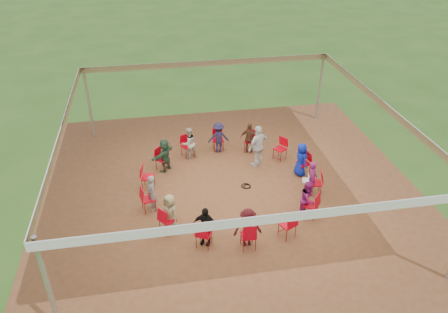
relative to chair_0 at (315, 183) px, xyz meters
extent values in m
plane|color=#2E591C|center=(-2.81, 0.68, -0.45)|extent=(80.00, 80.00, 0.00)
plane|color=brown|center=(-2.81, 0.68, -0.44)|extent=(13.00, 13.00, 0.00)
cylinder|color=#B2B2B7|center=(-7.81, -4.32, 1.05)|extent=(0.12, 0.12, 3.00)
cylinder|color=#B2B2B7|center=(-7.81, 5.68, 1.05)|extent=(0.12, 0.12, 3.00)
cylinder|color=#B2B2B7|center=(2.19, 5.68, 1.05)|extent=(0.12, 0.12, 3.00)
plane|color=silver|center=(-2.81, 0.68, 2.55)|extent=(10.30, 10.30, 0.00)
cube|color=white|center=(-2.81, -4.47, 2.43)|extent=(10.30, 0.03, 0.24)
cube|color=white|center=(-2.81, 5.83, 2.43)|extent=(10.30, 0.03, 0.24)
cube|color=white|center=(-7.96, 0.68, 2.43)|extent=(0.03, 10.30, 0.24)
cube|color=white|center=(2.34, 0.68, 2.43)|extent=(0.03, 10.30, 0.24)
imported|color=#801961|center=(-0.12, 0.03, 0.20)|extent=(0.41, 0.53, 1.28)
imported|color=#0C20AD|center=(-0.10, 1.26, 0.20)|extent=(0.47, 0.68, 1.28)
imported|color=brown|center=(-1.57, 3.16, 0.20)|extent=(0.84, 0.68, 1.28)
imported|color=#1F1B3B|center=(-2.77, 3.45, 0.20)|extent=(0.83, 0.42, 1.28)
imported|color=#BCB5A6|center=(-3.98, 3.19, 0.20)|extent=(0.71, 0.59, 1.28)
imported|color=#2B4F37|center=(-4.95, 2.43, 0.20)|extent=(1.09, 1.20, 1.28)
imported|color=gray|center=(-5.51, 0.10, 0.20)|extent=(0.40, 0.52, 1.28)
imported|color=#958D60|center=(-4.99, -1.02, 0.20)|extent=(0.66, 0.71, 1.28)
imported|color=black|center=(-4.04, -1.80, 0.20)|extent=(0.84, 0.68, 1.28)
imported|color=#390B10|center=(-2.84, -2.09, 0.20)|extent=(0.83, 0.42, 1.28)
imported|color=#801961|center=(-0.67, -1.07, 0.20)|extent=(0.67, 0.71, 1.28)
imported|color=silver|center=(-1.49, 2.14, 0.39)|extent=(1.10, 0.94, 1.68)
torus|color=black|center=(-2.23, 0.84, -0.43)|extent=(0.37, 0.37, 0.03)
torus|color=black|center=(-2.19, 0.80, -0.43)|extent=(0.30, 0.30, 0.03)
cube|color=#B7B7BC|center=(-0.33, 0.08, 0.10)|extent=(0.29, 0.36, 0.02)
cube|color=#B7B7BC|center=(-0.22, 0.05, 0.21)|extent=(0.14, 0.33, 0.21)
cube|color=#CCE0FF|center=(-0.23, 0.06, 0.21)|extent=(0.12, 0.29, 0.18)
camera|label=1|loc=(-5.22, -11.54, 8.42)|focal=35.00mm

